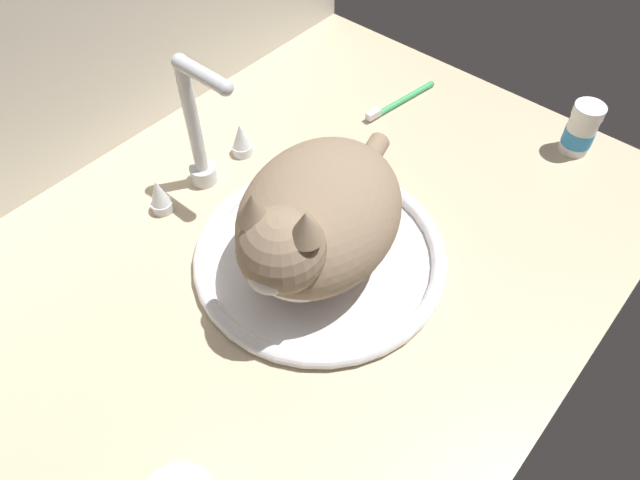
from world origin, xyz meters
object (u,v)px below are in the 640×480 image
Objects in this scene: toothbrush at (399,102)px; cat at (314,221)px; faucet at (200,140)px; pill_bottle at (581,130)px; sink_basin at (320,255)px.

cat is at bearing -161.19° from toothbrush.
cat is 39.26cm from toothbrush.
faucet is 23.08cm from cat.
cat is 47.96cm from pill_bottle.
pill_bottle is at bearing -41.69° from faucet.
cat is 2.32× the size of toothbrush.
sink_basin is 3.98× the size of pill_bottle.
faucet is at bearing 90.00° from sink_basin.
pill_bottle is (43.38, -38.63, -4.47)cm from faucet.
cat reaches higher than pill_bottle.
cat is (-1.61, -0.47, 8.67)cm from sink_basin.
faucet is at bearing 162.86° from toothbrush.
faucet is at bearing 138.31° from pill_bottle.
sink_basin is at bearing -90.00° from faucet.
pill_bottle is at bearing -20.38° from sink_basin.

